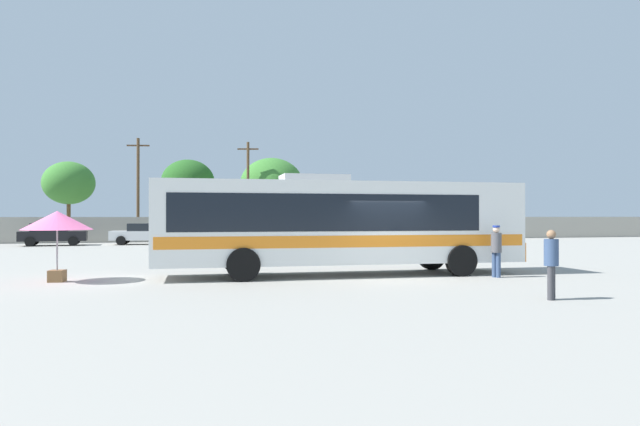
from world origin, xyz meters
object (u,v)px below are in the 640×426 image
Objects in this scene: utility_pole_near at (248,189)px; roadside_tree_midright at (272,185)px; utility_pole_far at (138,187)px; passenger_waiting_on_apron at (551,260)px; vendor_umbrella_near_gate_pink at (57,222)px; coach_bus_white_orange at (337,222)px; parked_car_second_white at (144,233)px; parked_car_leftmost_black at (53,234)px; attendant_by_bus_door at (496,248)px; roadside_tree_midleft at (188,182)px; roadside_tree_left at (69,183)px.

utility_pole_near is 1.15× the size of roadside_tree_midright.
utility_pole_far is 1.14× the size of roadside_tree_midright.
passenger_waiting_on_apron is 0.78× the size of vendor_umbrella_near_gate_pink.
coach_bus_white_orange is 24.67m from parked_car_second_white.
passenger_waiting_on_apron is at bearing -70.36° from parked_car_second_white.
utility_pole_near reaches higher than parked_car_leftmost_black.
passenger_waiting_on_apron is (-1.45, -4.79, -0.02)m from attendant_by_bus_door.
utility_pole_near is at bearing 4.22° from utility_pole_far.
roadside_tree_midleft is 0.97× the size of roadside_tree_midright.
vendor_umbrella_near_gate_pink is 23.38m from parked_car_second_white.
roadside_tree_midleft is at bearing 73.13° from parked_car_second_white.
attendant_by_bus_door is at bearing -21.93° from coach_bus_white_orange.
coach_bus_white_orange is 1.50× the size of utility_pole_near.
coach_bus_white_orange is 26.99m from parked_car_leftmost_black.
utility_pole_near is 1.01× the size of utility_pole_far.
passenger_waiting_on_apron is (3.42, -6.75, -0.86)m from coach_bus_white_orange.
roadside_tree_midright is at bearing 41.19° from parked_car_second_white.
roadside_tree_left is (-6.50, 9.46, 3.97)m from parked_car_second_white.
vendor_umbrella_near_gate_pink is at bearing 150.35° from passenger_waiting_on_apron.
utility_pole_near reaches higher than roadside_tree_left.
passenger_waiting_on_apron is 0.23× the size of roadside_tree_midright.
coach_bus_white_orange is at bearing -72.57° from parked_car_second_white.
roadside_tree_midright is at bearing 29.48° from parked_car_leftmost_black.
vendor_umbrella_near_gate_pink is at bearing -93.49° from parked_car_second_white.
roadside_tree_left is (-17.29, 39.73, 3.81)m from passenger_waiting_on_apron.
attendant_by_bus_door is 13.87m from vendor_umbrella_near_gate_pink.
roadside_tree_midleft is (3.27, 10.77, 4.28)m from parked_car_second_white.
parked_car_leftmost_black is (-13.32, 23.46, -1.01)m from coach_bus_white_orange.
attendant_by_bus_door is at bearing -54.41° from parked_car_leftmost_black.
utility_pole_near is (-2.61, 37.14, 3.41)m from passenger_waiting_on_apron.
attendant_by_bus_door is (4.87, -1.96, -0.84)m from coach_bus_white_orange.
roadside_tree_left is (-13.88, 32.98, 2.95)m from coach_bus_white_orange.
utility_pole_far reaches higher than roadside_tree_left.
parked_car_second_white is 0.63× the size of roadside_tree_midleft.
attendant_by_bus_door is 0.79× the size of vendor_umbrella_near_gate_pink.
passenger_waiting_on_apron reaches higher than parked_car_second_white.
parked_car_leftmost_black is 0.97× the size of parked_car_second_white.
parked_car_second_white is (1.42, 23.31, -1.04)m from vendor_umbrella_near_gate_pink.
roadside_tree_midleft is (9.76, 1.31, 0.31)m from roadside_tree_left.
parked_car_leftmost_black reaches higher than parked_car_second_white.
passenger_waiting_on_apron reaches higher than parked_car_leftmost_black.
coach_bus_white_orange is 7.62m from passenger_waiting_on_apron.
coach_bus_white_orange is at bearing -83.16° from roadside_tree_midleft.
utility_pole_far is at bearing -131.49° from roadside_tree_midleft.
attendant_by_bus_door is 37.57m from roadside_tree_midleft.
roadside_tree_midright is (7.39, -1.45, -0.24)m from roadside_tree_midleft.
parked_car_leftmost_black is at bearing 118.99° from passenger_waiting_on_apron.
roadside_tree_midleft reaches higher than parked_car_leftmost_black.
roadside_tree_midright is at bearing 84.31° from coach_bus_white_orange.
passenger_waiting_on_apron is 39.78m from roadside_tree_midright.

